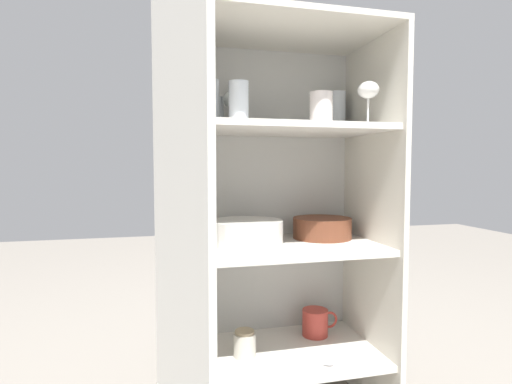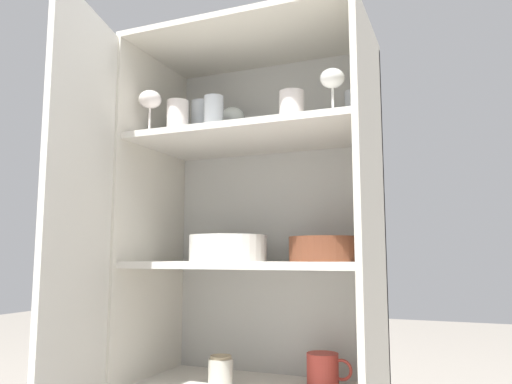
{
  "view_description": "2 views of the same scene",
  "coord_description": "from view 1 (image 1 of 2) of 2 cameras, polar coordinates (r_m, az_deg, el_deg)",
  "views": [
    {
      "loc": [
        -0.37,
        -1.07,
        0.85
      ],
      "look_at": [
        -0.05,
        0.22,
        0.77
      ],
      "focal_mm": 28.0,
      "sensor_mm": 36.0,
      "label": 1
    },
    {
      "loc": [
        0.58,
        -1.21,
        0.61
      ],
      "look_at": [
        0.01,
        0.2,
        0.81
      ],
      "focal_mm": 35.0,
      "sensor_mm": 36.0,
      "label": 2
    }
  ],
  "objects": [
    {
      "name": "serving_spoon",
      "position": [
        1.38,
        7.7,
        -23.02
      ],
      "size": [
        0.18,
        0.08,
        0.01
      ],
      "color": "silver",
      "rests_on": "shelf_board_lower"
    },
    {
      "name": "plate_stack_white",
      "position": [
        1.32,
        -1.4,
        -5.81
      ],
      "size": [
        0.24,
        0.24,
        0.08
      ],
      "color": "silver",
      "rests_on": "shelf_board_middle"
    },
    {
      "name": "cupboard_door",
      "position": [
        0.9,
        -10.76,
        -10.09
      ],
      "size": [
        0.11,
        0.36,
        1.28
      ],
      "color": "silver",
      "rests_on": "ground_plane"
    },
    {
      "name": "cupboard_side_right",
      "position": [
        1.47,
        16.07,
        -4.84
      ],
      "size": [
        0.02,
        0.42,
        1.28
      ],
      "primitive_type": "cube",
      "color": "silver",
      "rests_on": "ground_plane"
    },
    {
      "name": "cupboard_side_left",
      "position": [
        1.28,
        -13.42,
        -6.06
      ],
      "size": [
        0.02,
        0.42,
        1.28
      ],
      "primitive_type": "cube",
      "color": "silver",
      "rests_on": "ground_plane"
    },
    {
      "name": "shelf_board_upper",
      "position": [
        1.32,
        2.44,
        8.96
      ],
      "size": [
        0.7,
        0.38,
        0.02
      ],
      "primitive_type": "cube",
      "color": "silver"
    },
    {
      "name": "coffee_mug_primary",
      "position": [
        1.57,
        8.52,
        -17.94
      ],
      "size": [
        0.14,
        0.09,
        0.1
      ],
      "color": "#BC3D33",
      "rests_on": "shelf_board_lower"
    },
    {
      "name": "tumbler_glass_3",
      "position": [
        1.33,
        9.28,
        11.62
      ],
      "size": [
        0.07,
        0.07,
        0.11
      ],
      "color": "silver",
      "rests_on": "shelf_board_upper"
    },
    {
      "name": "tumbler_glass_4",
      "position": [
        1.27,
        -2.5,
        12.6
      ],
      "size": [
        0.06,
        0.06,
        0.13
      ],
      "color": "white",
      "rests_on": "shelf_board_upper"
    },
    {
      "name": "tumbler_glass_5",
      "position": [
        1.32,
        -6.63,
        12.53
      ],
      "size": [
        0.06,
        0.06,
        0.14
      ],
      "color": "white",
      "rests_on": "shelf_board_upper"
    },
    {
      "name": "tumbler_glass_1",
      "position": [
        1.22,
        -7.55,
        12.69
      ],
      "size": [
        0.07,
        0.07,
        0.12
      ],
      "color": "silver",
      "rests_on": "shelf_board_upper"
    },
    {
      "name": "shelf_board_lower",
      "position": [
        1.46,
        2.35,
        -22.17
      ],
      "size": [
        0.7,
        0.38,
        0.02
      ],
      "primitive_type": "cube",
      "color": "silver"
    },
    {
      "name": "wine_glass_2",
      "position": [
        1.16,
        -10.33,
        15.42
      ],
      "size": [
        0.07,
        0.07,
        0.14
      ],
      "color": "silver",
      "rests_on": "shelf_board_upper"
    },
    {
      "name": "shelf_board_middle",
      "position": [
        1.34,
        2.39,
        -7.89
      ],
      "size": [
        0.7,
        0.38,
        0.02
      ],
      "primitive_type": "cube",
      "color": "silver"
    },
    {
      "name": "mixing_bowl_large",
      "position": [
        1.46,
        9.42,
        -4.97
      ],
      "size": [
        0.21,
        0.21,
        0.07
      ],
      "color": "brown",
      "rests_on": "shelf_board_middle"
    },
    {
      "name": "wine_glass_0",
      "position": [
        1.39,
        -3.0,
        12.78
      ],
      "size": [
        0.08,
        0.08,
        0.13
      ],
      "color": "white",
      "rests_on": "shelf_board_upper"
    },
    {
      "name": "tumbler_glass_2",
      "position": [
        1.43,
        -5.95,
        11.14
      ],
      "size": [
        0.07,
        0.07,
        0.11
      ],
      "color": "white",
      "rests_on": "shelf_board_upper"
    },
    {
      "name": "storage_jar",
      "position": [
        1.4,
        -1.64,
        -20.84
      ],
      "size": [
        0.07,
        0.07,
        0.09
      ],
      "color": "beige",
      "rests_on": "shelf_board_lower"
    },
    {
      "name": "cupboard_back_panel",
      "position": [
        1.52,
        0.28,
        -4.43
      ],
      "size": [
        0.74,
        0.02,
        1.28
      ],
      "primitive_type": "cube",
      "color": "silver",
      "rests_on": "ground_plane"
    },
    {
      "name": "tumbler_glass_0",
      "position": [
        1.56,
        11.53,
        11.15
      ],
      "size": [
        0.06,
        0.06,
        0.15
      ],
      "color": "white",
      "rests_on": "shelf_board_upper"
    },
    {
      "name": "wine_glass_1",
      "position": [
        1.34,
        15.74,
        13.45
      ],
      "size": [
        0.07,
        0.07,
        0.14
      ],
      "color": "white",
      "rests_on": "shelf_board_upper"
    },
    {
      "name": "cupboard_top_panel",
      "position": [
        1.38,
        2.47,
        22.13
      ],
      "size": [
        0.74,
        0.42,
        0.02
      ],
      "primitive_type": "cube",
      "color": "silver",
      "rests_on": "cupboard_side_left"
    }
  ]
}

